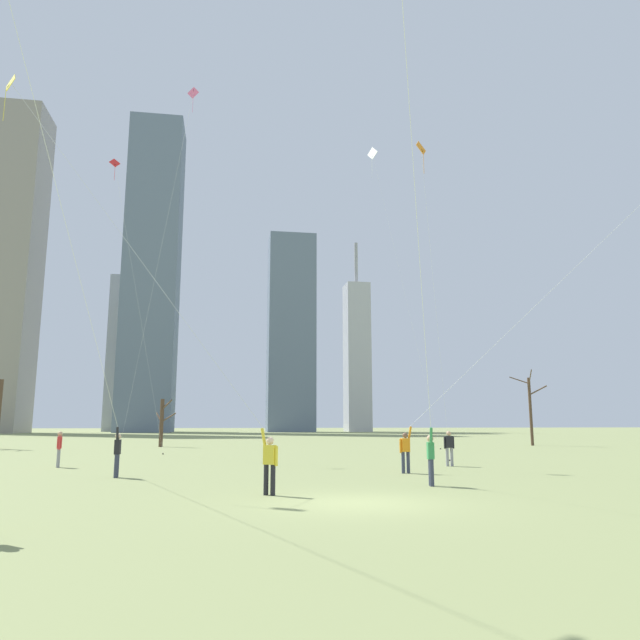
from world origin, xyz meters
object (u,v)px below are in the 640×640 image
(kite_flyer_midfield_right_blue, at_px, (425,360))
(bare_tree_rightmost, at_px, (531,408))
(bystander_far_off_by_trees, at_px, (59,447))
(kite_flyer_midfield_left_teal, at_px, (97,368))
(kite_flyer_far_back_green, at_px, (441,413))
(distant_kite_low_near_trees_red, at_px, (122,210))
(distant_kite_high_overhead_orange, at_px, (425,186))
(kite_flyer_foreground_left_yellow, at_px, (219,388))
(distant_kite_drifting_right_pink, at_px, (182,145))
(bare_tree_center, at_px, (162,421))
(bystander_watching_nearby, at_px, (449,447))
(distant_kite_drifting_left_white, at_px, (376,171))

(kite_flyer_midfield_right_blue, height_order, bare_tree_rightmost, kite_flyer_midfield_right_blue)
(kite_flyer_midfield_right_blue, bearing_deg, bystander_far_off_by_trees, 136.43)
(kite_flyer_midfield_left_teal, relative_size, kite_flyer_far_back_green, 0.95)
(kite_flyer_midfield_right_blue, bearing_deg, distant_kite_low_near_trees_red, 120.55)
(kite_flyer_far_back_green, relative_size, distant_kite_high_overhead_orange, 0.82)
(kite_flyer_foreground_left_yellow, height_order, distant_kite_low_near_trees_red, distant_kite_low_near_trees_red)
(bystander_far_off_by_trees, xyz_separation_m, distant_kite_low_near_trees_red, (0.53, 8.93, 14.73))
(distant_kite_drifting_right_pink, distance_m, bare_tree_center, 23.44)
(bystander_far_off_by_trees, bearing_deg, kite_flyer_midfield_right_blue, -43.57)
(kite_flyer_midfield_left_teal, relative_size, bystander_watching_nearby, 8.17)
(distant_kite_low_near_trees_red, bearing_deg, bystander_watching_nearby, -32.34)
(kite_flyer_midfield_right_blue, distance_m, distant_kite_low_near_trees_red, 27.60)
(distant_kite_drifting_left_white, bearing_deg, kite_flyer_far_back_green, -99.31)
(distant_kite_drifting_right_pink, xyz_separation_m, distant_kite_low_near_trees_red, (-3.79, 1.91, -3.86))
(bystander_watching_nearby, distance_m, bare_tree_rightmost, 27.92)
(kite_flyer_foreground_left_yellow, xyz_separation_m, bare_tree_rightmost, (27.16, 31.20, 0.23))
(kite_flyer_midfield_right_blue, xyz_separation_m, distant_kite_low_near_trees_red, (-12.68, 21.49, 11.79))
(bystander_watching_nearby, relative_size, bare_tree_rightmost, 0.25)
(bystander_far_off_by_trees, relative_size, bare_tree_rightmost, 0.25)
(bystander_far_off_by_trees, distance_m, distant_kite_drifting_left_white, 36.29)
(distant_kite_drifting_right_pink, bearing_deg, bare_tree_rightmost, 23.83)
(kite_flyer_foreground_left_yellow, xyz_separation_m, bystander_far_off_by_trees, (-7.26, 10.89, -2.16))
(bystander_watching_nearby, bearing_deg, kite_flyer_foreground_left_yellow, -140.55)
(kite_flyer_midfield_left_teal, relative_size, distant_kite_drifting_right_pink, 0.56)
(kite_flyer_midfield_right_blue, bearing_deg, bystander_watching_nearby, 65.68)
(bystander_watching_nearby, xyz_separation_m, distant_kite_drifting_right_pink, (-13.63, 9.12, 18.59))
(kite_flyer_midfield_left_teal, bearing_deg, distant_kite_drifting_left_white, 57.95)
(distant_kite_drifting_left_white, bearing_deg, kite_flyer_midfield_right_blue, -102.61)
(bystander_far_off_by_trees, height_order, distant_kite_high_overhead_orange, distant_kite_high_overhead_orange)
(kite_flyer_far_back_green, bearing_deg, distant_kite_drifting_right_pink, 133.10)
(distant_kite_drifting_left_white, bearing_deg, bystander_far_off_by_trees, -136.81)
(distant_kite_high_overhead_orange, bearing_deg, kite_flyer_foreground_left_yellow, -135.50)
(distant_kite_drifting_right_pink, bearing_deg, bystander_far_off_by_trees, -121.60)
(kite_flyer_midfield_right_blue, xyz_separation_m, kite_flyer_far_back_green, (3.01, 6.86, -1.45))
(distant_kite_high_overhead_orange, distance_m, distant_kite_low_near_trees_red, 19.67)
(distant_kite_high_overhead_orange, relative_size, bare_tree_center, 4.25)
(kite_flyer_far_back_green, xyz_separation_m, kite_flyer_foreground_left_yellow, (-8.96, -5.18, 0.68))
(kite_flyer_midfield_left_teal, xyz_separation_m, distant_kite_drifting_right_pink, (1.16, 15.33, 15.66))
(kite_flyer_far_back_green, relative_size, distant_kite_drifting_left_white, 0.52)
(bystander_far_off_by_trees, relative_size, distant_kite_drifting_left_white, 0.06)
(bystander_far_off_by_trees, distance_m, bystander_watching_nearby, 18.06)
(kite_flyer_foreground_left_yellow, relative_size, bare_tree_center, 4.15)
(distant_kite_high_overhead_orange, xyz_separation_m, distant_kite_low_near_trees_red, (-17.13, 9.60, 1.19))
(kite_flyer_foreground_left_yellow, bearing_deg, bystander_watching_nearby, 39.45)
(kite_flyer_foreground_left_yellow, distance_m, distant_kite_high_overhead_orange, 18.48)
(distant_kite_high_overhead_orange, distance_m, distant_kite_drifting_right_pink, 16.21)
(kite_flyer_midfield_right_blue, height_order, distant_kite_drifting_right_pink, distant_kite_drifting_right_pink)
(bystander_watching_nearby, bearing_deg, distant_kite_high_overhead_orange, 101.40)
(kite_flyer_far_back_green, distance_m, distant_kite_low_near_trees_red, 25.22)
(kite_flyer_midfield_right_blue, bearing_deg, distant_kite_drifting_right_pink, 114.43)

